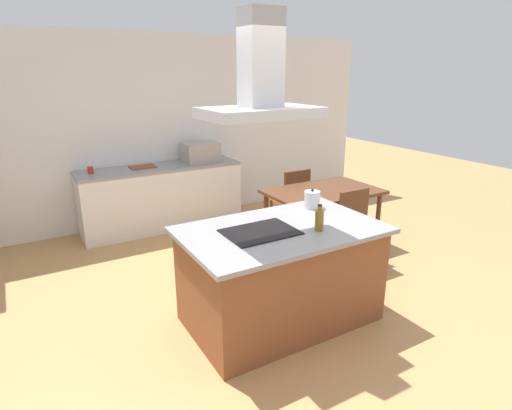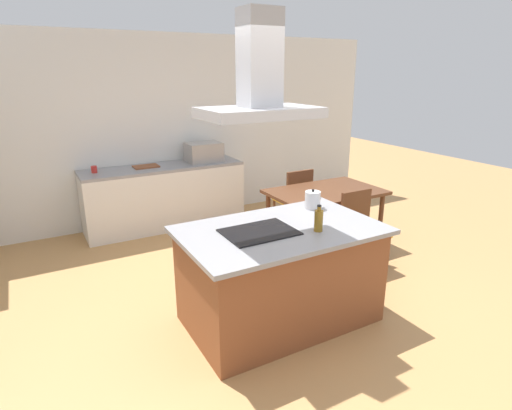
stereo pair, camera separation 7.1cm
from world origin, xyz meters
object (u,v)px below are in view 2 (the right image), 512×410
at_px(cutting_board, 146,166).
at_px(chair_facing_back_wall, 295,196).
at_px(tea_kettle, 313,200).
at_px(range_hood, 260,84).
at_px(olive_oil_bottle, 319,220).
at_px(coffee_mug_red, 94,169).
at_px(countertop_microwave, 204,152).
at_px(dining_table, 325,197).
at_px(chair_facing_island, 361,225).
at_px(cooktop, 259,232).

height_order(cutting_board, chair_facing_back_wall, cutting_board).
bearing_deg(cutting_board, chair_facing_back_wall, -31.81).
relative_size(tea_kettle, range_hood, 0.23).
relative_size(olive_oil_bottle, range_hood, 0.26).
bearing_deg(olive_oil_bottle, cutting_board, 100.99).
xyz_separation_m(coffee_mug_red, range_hood, (0.84, -2.93, 1.16)).
xyz_separation_m(countertop_microwave, range_hood, (-0.70, -2.88, 1.06)).
height_order(coffee_mug_red, cutting_board, coffee_mug_red).
distance_m(coffee_mug_red, dining_table, 3.05).
bearing_deg(chair_facing_island, tea_kettle, -167.70).
bearing_deg(olive_oil_bottle, coffee_mug_red, 112.46).
bearing_deg(dining_table, cooktop, -144.50).
relative_size(cooktop, range_hood, 0.67).
relative_size(olive_oil_bottle, chair_facing_island, 0.26).
xyz_separation_m(tea_kettle, coffee_mug_red, (-1.63, 2.62, -0.04)).
height_order(olive_oil_bottle, chair_facing_back_wall, olive_oil_bottle).
height_order(coffee_mug_red, chair_facing_back_wall, coffee_mug_red).
height_order(tea_kettle, countertop_microwave, countertop_microwave).
height_order(cooktop, olive_oil_bottle, olive_oil_bottle).
distance_m(cooktop, dining_table, 2.01).
height_order(coffee_mug_red, range_hood, range_hood).
height_order(dining_table, chair_facing_island, chair_facing_island).
xyz_separation_m(cooktop, countertop_microwave, (0.70, 2.88, 0.13)).
bearing_deg(olive_oil_bottle, chair_facing_back_wall, 60.10).
relative_size(cutting_board, chair_facing_island, 0.38).
relative_size(tea_kettle, chair_facing_island, 0.23).
height_order(olive_oil_bottle, range_hood, range_hood).
bearing_deg(coffee_mug_red, cooktop, -73.94).
height_order(cutting_board, dining_table, cutting_board).
xyz_separation_m(chair_facing_island, range_hood, (-1.63, -0.49, 1.59)).
xyz_separation_m(cooktop, chair_facing_island, (1.63, 0.49, -0.40)).
bearing_deg(cutting_board, cooktop, -86.96).
height_order(cooktop, dining_table, cooktop).
relative_size(coffee_mug_red, range_hood, 0.10).
xyz_separation_m(olive_oil_bottle, countertop_microwave, (0.24, 3.09, 0.04)).
distance_m(cooktop, cutting_board, 2.93).
distance_m(olive_oil_bottle, coffee_mug_red, 3.40).
bearing_deg(cooktop, tea_kettle, 21.65).
relative_size(coffee_mug_red, cutting_board, 0.26).
relative_size(chair_facing_back_wall, chair_facing_island, 1.00).
bearing_deg(chair_facing_island, countertop_microwave, 111.23).
xyz_separation_m(countertop_microwave, chair_facing_island, (0.93, -2.39, -0.53)).
height_order(tea_kettle, coffee_mug_red, tea_kettle).
distance_m(countertop_microwave, chair_facing_back_wall, 1.50).
bearing_deg(tea_kettle, dining_table, 45.19).
relative_size(cutting_board, chair_facing_back_wall, 0.38).
bearing_deg(chair_facing_back_wall, cutting_board, 148.19).
relative_size(cooktop, olive_oil_bottle, 2.60).
bearing_deg(cutting_board, countertop_microwave, -3.35).
bearing_deg(cutting_board, chair_facing_island, -53.82).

